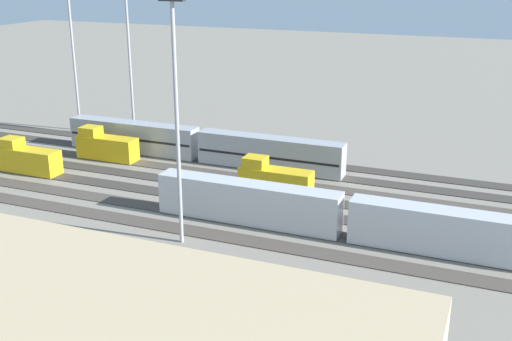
{
  "coord_description": "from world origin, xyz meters",
  "views": [
    {
      "loc": [
        -34.53,
        74.66,
        30.35
      ],
      "look_at": [
        -3.42,
        -1.84,
        2.5
      ],
      "focal_mm": 43.83,
      "sensor_mm": 36.0,
      "label": 1
    }
  ],
  "objects_px": {
    "train_on_track_2": "(106,146)",
    "train_on_track_5": "(346,217)",
    "train_on_track_1": "(199,145)",
    "light_mast_2": "(128,25)",
    "train_on_track_3": "(274,180)",
    "light_mast_0": "(70,23)",
    "train_on_track_4": "(27,159)",
    "light_mast_1": "(176,89)"
  },
  "relations": [
    {
      "from": "train_on_track_2",
      "to": "train_on_track_5",
      "type": "xyz_separation_m",
      "value": [
        -43.06,
        15.0,
        0.46
      ]
    },
    {
      "from": "train_on_track_1",
      "to": "train_on_track_2",
      "type": "height_order",
      "value": "same"
    },
    {
      "from": "train_on_track_5",
      "to": "light_mast_2",
      "type": "bearing_deg",
      "value": -31.15
    },
    {
      "from": "train_on_track_3",
      "to": "light_mast_0",
      "type": "xyz_separation_m",
      "value": [
        45.85,
        -18.39,
        17.66
      ]
    },
    {
      "from": "train_on_track_4",
      "to": "light_mast_1",
      "type": "height_order",
      "value": "light_mast_1"
    },
    {
      "from": "train_on_track_2",
      "to": "train_on_track_5",
      "type": "bearing_deg",
      "value": 160.8
    },
    {
      "from": "light_mast_0",
      "to": "light_mast_2",
      "type": "distance_m",
      "value": 12.34
    },
    {
      "from": "train_on_track_3",
      "to": "light_mast_2",
      "type": "height_order",
      "value": "light_mast_2"
    },
    {
      "from": "train_on_track_4",
      "to": "train_on_track_5",
      "type": "relative_size",
      "value": 0.21
    },
    {
      "from": "light_mast_2",
      "to": "train_on_track_5",
      "type": "bearing_deg",
      "value": 148.85
    },
    {
      "from": "train_on_track_3",
      "to": "light_mast_1",
      "type": "xyz_separation_m",
      "value": [
        4.38,
        17.99,
        15.43
      ]
    },
    {
      "from": "light_mast_1",
      "to": "train_on_track_5",
      "type": "bearing_deg",
      "value": -154.69
    },
    {
      "from": "train_on_track_5",
      "to": "train_on_track_1",
      "type": "bearing_deg",
      "value": -34.61
    },
    {
      "from": "train_on_track_4",
      "to": "light_mast_1",
      "type": "xyz_separation_m",
      "value": [
        -33.21,
        12.99,
        15.43
      ]
    },
    {
      "from": "train_on_track_4",
      "to": "light_mast_0",
      "type": "distance_m",
      "value": 30.45
    },
    {
      "from": "train_on_track_3",
      "to": "light_mast_2",
      "type": "distance_m",
      "value": 41.88
    },
    {
      "from": "train_on_track_3",
      "to": "light_mast_0",
      "type": "relative_size",
      "value": 0.31
    },
    {
      "from": "train_on_track_2",
      "to": "light_mast_2",
      "type": "distance_m",
      "value": 22.04
    },
    {
      "from": "light_mast_0",
      "to": "light_mast_2",
      "type": "xyz_separation_m",
      "value": [
        -12.33,
        0.57,
        0.02
      ]
    },
    {
      "from": "train_on_track_1",
      "to": "train_on_track_5",
      "type": "height_order",
      "value": "same"
    },
    {
      "from": "train_on_track_2",
      "to": "train_on_track_1",
      "type": "bearing_deg",
      "value": -160.46
    },
    {
      "from": "light_mast_0",
      "to": "light_mast_1",
      "type": "relative_size",
      "value": 1.15
    },
    {
      "from": "light_mast_2",
      "to": "train_on_track_2",
      "type": "bearing_deg",
      "value": 103.03
    },
    {
      "from": "train_on_track_2",
      "to": "train_on_track_5",
      "type": "relative_size",
      "value": 0.21
    },
    {
      "from": "train_on_track_1",
      "to": "train_on_track_4",
      "type": "distance_m",
      "value": 25.9
    },
    {
      "from": "train_on_track_3",
      "to": "train_on_track_4",
      "type": "distance_m",
      "value": 37.92
    },
    {
      "from": "train_on_track_4",
      "to": "light_mast_1",
      "type": "distance_m",
      "value": 38.85
    },
    {
      "from": "train_on_track_1",
      "to": "train_on_track_2",
      "type": "relative_size",
      "value": 4.72
    },
    {
      "from": "light_mast_0",
      "to": "light_mast_1",
      "type": "height_order",
      "value": "light_mast_0"
    },
    {
      "from": "light_mast_1",
      "to": "train_on_track_4",
      "type": "bearing_deg",
      "value": -21.36
    },
    {
      "from": "light_mast_0",
      "to": "light_mast_1",
      "type": "xyz_separation_m",
      "value": [
        -41.47,
        36.38,
        -2.23
      ]
    },
    {
      "from": "train_on_track_4",
      "to": "light_mast_2",
      "type": "bearing_deg",
      "value": -100.09
    },
    {
      "from": "train_on_track_2",
      "to": "light_mast_0",
      "type": "height_order",
      "value": "light_mast_0"
    },
    {
      "from": "train_on_track_2",
      "to": "light_mast_0",
      "type": "relative_size",
      "value": 0.31
    },
    {
      "from": "train_on_track_5",
      "to": "light_mast_0",
      "type": "distance_m",
      "value": 67.14
    },
    {
      "from": "train_on_track_1",
      "to": "train_on_track_4",
      "type": "relative_size",
      "value": 4.72
    },
    {
      "from": "train_on_track_2",
      "to": "light_mast_1",
      "type": "height_order",
      "value": "light_mast_1"
    },
    {
      "from": "train_on_track_4",
      "to": "light_mast_0",
      "type": "bearing_deg",
      "value": -70.54
    },
    {
      "from": "train_on_track_4",
      "to": "light_mast_2",
      "type": "relative_size",
      "value": 0.31
    },
    {
      "from": "train_on_track_5",
      "to": "light_mast_2",
      "type": "height_order",
      "value": "light_mast_2"
    },
    {
      "from": "train_on_track_4",
      "to": "train_on_track_5",
      "type": "xyz_separation_m",
      "value": [
        -50.09,
        5.0,
        0.46
      ]
    },
    {
      "from": "light_mast_1",
      "to": "light_mast_2",
      "type": "relative_size",
      "value": 0.87
    }
  ]
}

